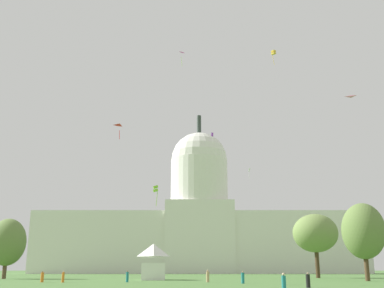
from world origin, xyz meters
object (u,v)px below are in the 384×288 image
at_px(kite_lime_low, 156,189).
at_px(kite_red_mid, 120,127).
at_px(person_tan_back_center, 208,277).
at_px(event_tent, 154,261).
at_px(kite_gold_high, 274,53).
at_px(person_orange_front_center, 43,277).
at_px(person_teal_mid_center, 243,278).
at_px(capitol_building, 200,226).
at_px(tree_west_near, 8,242).
at_px(person_black_front_left, 309,281).
at_px(tree_east_far, 316,233).
at_px(tree_east_near, 364,231).
at_px(kite_magenta_high, 181,55).
at_px(kite_violet_high, 213,135).
at_px(person_teal_lawn_far_left, 128,277).
at_px(person_orange_front_right, 64,277).
at_px(kite_pink_mid, 352,100).
at_px(person_teal_edge_east, 284,284).
at_px(kite_white_mid, 250,171).

xyz_separation_m(kite_lime_low, kite_red_mid, (-5.60, 1.00, 9.52)).
distance_m(person_tan_back_center, kite_lime_low, 16.12).
distance_m(event_tent, kite_gold_high, 46.18).
xyz_separation_m(person_orange_front_center, kite_red_mid, (11.59, -6.19, 21.58)).
relative_size(person_teal_mid_center, kite_lime_low, 0.56).
distance_m(capitol_building, event_tent, 103.89).
distance_m(tree_west_near, kite_lime_low, 43.80).
height_order(capitol_building, tree_west_near, capitol_building).
relative_size(kite_lime_low, kite_red_mid, 1.41).
xyz_separation_m(person_black_front_left, kite_gold_high, (3.64, 32.47, 42.41)).
bearing_deg(tree_east_far, tree_east_near, -86.09).
xyz_separation_m(tree_west_near, tree_east_near, (65.42, -15.69, 0.98)).
distance_m(kite_magenta_high, kite_gold_high, 37.86).
bearing_deg(kite_red_mid, person_orange_front_center, 119.48).
height_order(kite_magenta_high, kite_violet_high, kite_magenta_high).
xyz_separation_m(person_tan_back_center, person_black_front_left, (10.07, -20.91, -0.09)).
bearing_deg(person_teal_lawn_far_left, person_orange_front_center, -60.20).
relative_size(tree_west_near, tree_east_near, 0.92).
distance_m(tree_east_near, person_tan_back_center, 27.98).
bearing_deg(kite_gold_high, person_tan_back_center, 91.30).
relative_size(person_orange_front_right, kite_pink_mid, 0.91).
bearing_deg(person_teal_lawn_far_left, person_teal_edge_east, 57.62).
relative_size(person_teal_edge_east, kite_white_mid, 0.51).
relative_size(capitol_building, kite_gold_high, 40.14).
bearing_deg(person_orange_front_center, person_black_front_left, -97.66).
height_order(person_teal_mid_center, kite_gold_high, kite_gold_high).
distance_m(tree_west_near, person_teal_lawn_far_left, 35.63).
relative_size(tree_east_far, kite_white_mid, 4.15).
relative_size(person_tan_back_center, kite_red_mid, 0.85).
height_order(person_orange_front_center, kite_magenta_high, kite_magenta_high).
bearing_deg(person_teal_mid_center, person_teal_lawn_far_left, 1.97).
xyz_separation_m(event_tent, kite_magenta_high, (4.01, 27.07, 53.76)).
distance_m(tree_east_near, person_orange_front_center, 51.94).
relative_size(tree_east_far, kite_gold_high, 4.24).
bearing_deg(tree_east_far, person_teal_lawn_far_left, -139.62).
distance_m(capitol_building, tree_east_near, 113.57).
bearing_deg(tree_east_far, kite_lime_low, -129.72).
height_order(tree_west_near, person_orange_front_right, tree_west_near).
relative_size(person_teal_lawn_far_left, kite_gold_high, 0.53).
bearing_deg(person_teal_lawn_far_left, kite_lime_low, 59.99).
height_order(tree_east_near, person_teal_edge_east, tree_east_near).
xyz_separation_m(tree_east_near, person_teal_lawn_far_left, (-38.33, -6.58, -7.25)).
height_order(person_orange_front_right, person_black_front_left, person_orange_front_right).
relative_size(person_teal_lawn_far_left, kite_magenta_high, 0.41).
relative_size(person_black_front_left, kite_violet_high, 0.46).
xyz_separation_m(tree_east_far, kite_magenta_high, (-29.96, 10.32, 47.56)).
xyz_separation_m(person_tan_back_center, person_teal_edge_east, (5.43, -31.73, -0.04)).
height_order(tree_west_near, kite_red_mid, kite_red_mid).
bearing_deg(person_teal_mid_center, kite_violet_high, -67.59).
xyz_separation_m(tree_east_far, tree_east_near, (1.68, -24.59, -1.38)).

